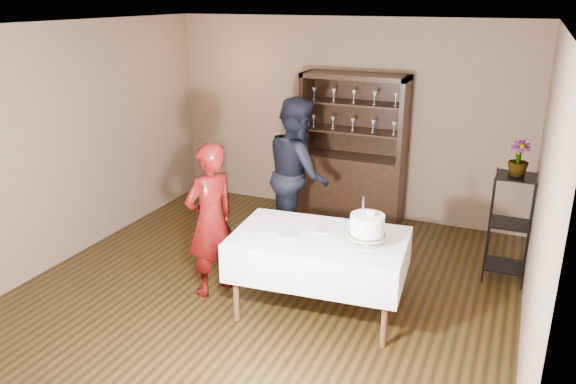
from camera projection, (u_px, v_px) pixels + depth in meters
name	position (u px, v px, depth m)	size (l,w,h in m)	color
floor	(270.00, 287.00, 6.02)	(5.00, 5.00, 0.00)	black
ceiling	(267.00, 25.00, 5.12)	(5.00, 5.00, 0.00)	silver
back_wall	(345.00, 118.00, 7.74)	(5.00, 0.02, 2.70)	brown
wall_left	(73.00, 142.00, 6.50)	(0.02, 5.00, 2.70)	brown
wall_right	(542.00, 201.00, 4.64)	(0.02, 5.00, 2.70)	brown
china_hutch	(352.00, 172.00, 7.68)	(1.40, 0.48, 2.00)	black
plant_etagere	(510.00, 223.00, 6.00)	(0.42, 0.42, 1.20)	black
cake_table	(319.00, 254.00, 5.35)	(1.71, 1.14, 0.81)	white
woman	(211.00, 220.00, 5.68)	(0.59, 0.39, 1.61)	#3B0508
man	(298.00, 174.00, 6.73)	(0.90, 0.70, 1.86)	black
cake	(367.00, 227.00, 5.01)	(0.39, 0.39, 0.48)	silver
plate_near	(289.00, 234.00, 5.30)	(0.21, 0.21, 0.01)	silver
plate_far	(321.00, 230.00, 5.39)	(0.16, 0.16, 0.01)	silver
potted_plant	(519.00, 158.00, 5.77)	(0.20, 0.20, 0.36)	#436B33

